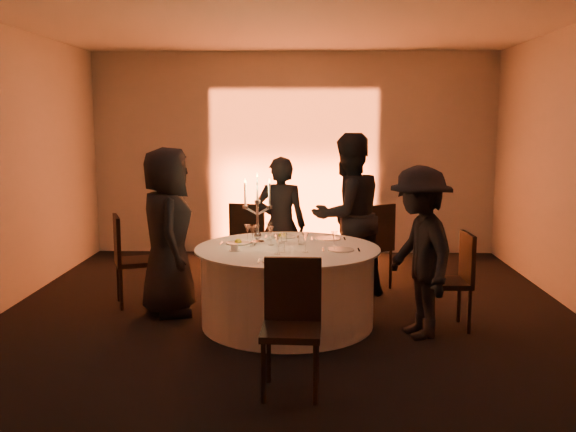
{
  "coord_description": "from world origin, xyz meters",
  "views": [
    {
      "loc": [
        0.17,
        -6.12,
        1.99
      ],
      "look_at": [
        0.0,
        0.2,
        1.05
      ],
      "focal_mm": 40.0,
      "sensor_mm": 36.0,
      "label": 1
    }
  ],
  "objects_px": {
    "chair_left": "(128,255)",
    "chair_right": "(455,275)",
    "guest_back_left": "(281,225)",
    "guest_back_right": "(348,216)",
    "guest_right": "(419,252)",
    "coffee_cup": "(235,248)",
    "chair_back_right": "(373,241)",
    "guest_left": "(167,232)",
    "candelabra": "(258,219)",
    "chair_front": "(292,317)",
    "banquet_table": "(287,286)",
    "chair_back_left": "(250,239)"
  },
  "relations": [
    {
      "from": "chair_back_left",
      "to": "chair_front",
      "type": "relative_size",
      "value": 1.03
    },
    {
      "from": "chair_back_right",
      "to": "candelabra",
      "type": "height_order",
      "value": "candelabra"
    },
    {
      "from": "guest_right",
      "to": "coffee_cup",
      "type": "bearing_deg",
      "value": -108.89
    },
    {
      "from": "guest_left",
      "to": "coffee_cup",
      "type": "relative_size",
      "value": 15.72
    },
    {
      "from": "guest_back_left",
      "to": "guest_right",
      "type": "relative_size",
      "value": 1.0
    },
    {
      "from": "banquet_table",
      "to": "guest_right",
      "type": "xyz_separation_m",
      "value": [
        1.22,
        -0.31,
        0.41
      ]
    },
    {
      "from": "guest_left",
      "to": "candelabra",
      "type": "relative_size",
      "value": 2.44
    },
    {
      "from": "chair_back_left",
      "to": "banquet_table",
      "type": "bearing_deg",
      "value": 124.47
    },
    {
      "from": "chair_right",
      "to": "guest_back_left",
      "type": "relative_size",
      "value": 0.59
    },
    {
      "from": "chair_back_left",
      "to": "chair_back_right",
      "type": "distance_m",
      "value": 1.47
    },
    {
      "from": "chair_front",
      "to": "guest_back_right",
      "type": "height_order",
      "value": "guest_back_right"
    },
    {
      "from": "chair_back_left",
      "to": "guest_right",
      "type": "relative_size",
      "value": 0.64
    },
    {
      "from": "chair_left",
      "to": "guest_left",
      "type": "relative_size",
      "value": 0.57
    },
    {
      "from": "coffee_cup",
      "to": "guest_right",
      "type": "bearing_deg",
      "value": -4.57
    },
    {
      "from": "banquet_table",
      "to": "guest_back_left",
      "type": "distance_m",
      "value": 1.25
    },
    {
      "from": "chair_back_right",
      "to": "coffee_cup",
      "type": "height_order",
      "value": "chair_back_right"
    },
    {
      "from": "guest_right",
      "to": "coffee_cup",
      "type": "xyz_separation_m",
      "value": [
        -1.72,
        0.14,
        0.0
      ]
    },
    {
      "from": "chair_front",
      "to": "guest_right",
      "type": "relative_size",
      "value": 0.62
    },
    {
      "from": "banquet_table",
      "to": "guest_back_left",
      "type": "relative_size",
      "value": 1.13
    },
    {
      "from": "chair_left",
      "to": "chair_front",
      "type": "bearing_deg",
      "value": -161.35
    },
    {
      "from": "coffee_cup",
      "to": "guest_left",
      "type": "bearing_deg",
      "value": 146.29
    },
    {
      "from": "chair_right",
      "to": "coffee_cup",
      "type": "distance_m",
      "value": 2.13
    },
    {
      "from": "coffee_cup",
      "to": "chair_front",
      "type": "bearing_deg",
      "value": -67.36
    },
    {
      "from": "guest_back_left",
      "to": "guest_right",
      "type": "height_order",
      "value": "same"
    },
    {
      "from": "banquet_table",
      "to": "chair_back_left",
      "type": "distance_m",
      "value": 1.59
    },
    {
      "from": "banquet_table",
      "to": "coffee_cup",
      "type": "distance_m",
      "value": 0.67
    },
    {
      "from": "chair_back_right",
      "to": "guest_back_left",
      "type": "distance_m",
      "value": 1.12
    },
    {
      "from": "banquet_table",
      "to": "candelabra",
      "type": "xyz_separation_m",
      "value": [
        -0.31,
        0.21,
        0.63
      ]
    },
    {
      "from": "chair_right",
      "to": "candelabra",
      "type": "height_order",
      "value": "candelabra"
    },
    {
      "from": "chair_back_right",
      "to": "guest_left",
      "type": "bearing_deg",
      "value": -7.25
    },
    {
      "from": "chair_left",
      "to": "chair_right",
      "type": "bearing_deg",
      "value": -123.0
    },
    {
      "from": "chair_front",
      "to": "guest_back_left",
      "type": "height_order",
      "value": "guest_back_left"
    },
    {
      "from": "chair_left",
      "to": "chair_front",
      "type": "xyz_separation_m",
      "value": [
        1.81,
        -2.16,
        -0.0
      ]
    },
    {
      "from": "chair_back_right",
      "to": "chair_right",
      "type": "height_order",
      "value": "chair_back_right"
    },
    {
      "from": "banquet_table",
      "to": "guest_left",
      "type": "distance_m",
      "value": 1.37
    },
    {
      "from": "chair_front",
      "to": "coffee_cup",
      "type": "relative_size",
      "value": 8.92
    },
    {
      "from": "banquet_table",
      "to": "guest_right",
      "type": "relative_size",
      "value": 1.13
    },
    {
      "from": "guest_back_right",
      "to": "candelabra",
      "type": "height_order",
      "value": "guest_back_right"
    },
    {
      "from": "banquet_table",
      "to": "guest_back_right",
      "type": "distance_m",
      "value": 1.34
    },
    {
      "from": "chair_back_left",
      "to": "chair_back_right",
      "type": "height_order",
      "value": "chair_back_right"
    },
    {
      "from": "banquet_table",
      "to": "chair_back_right",
      "type": "relative_size",
      "value": 1.76
    },
    {
      "from": "guest_back_left",
      "to": "candelabra",
      "type": "bearing_deg",
      "value": 83.8
    },
    {
      "from": "chair_back_right",
      "to": "coffee_cup",
      "type": "distance_m",
      "value": 2.15
    },
    {
      "from": "guest_back_left",
      "to": "guest_back_right",
      "type": "xyz_separation_m",
      "value": [
        0.76,
        -0.14,
        0.13
      ]
    },
    {
      "from": "chair_right",
      "to": "guest_back_left",
      "type": "height_order",
      "value": "guest_back_left"
    },
    {
      "from": "guest_back_right",
      "to": "guest_right",
      "type": "height_order",
      "value": "guest_back_right"
    },
    {
      "from": "chair_right",
      "to": "coffee_cup",
      "type": "height_order",
      "value": "chair_right"
    },
    {
      "from": "guest_back_right",
      "to": "chair_right",
      "type": "bearing_deg",
      "value": 98.91
    },
    {
      "from": "chair_right",
      "to": "chair_back_right",
      "type": "bearing_deg",
      "value": -159.11
    },
    {
      "from": "chair_back_right",
      "to": "chair_front",
      "type": "relative_size",
      "value": 1.04
    }
  ]
}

